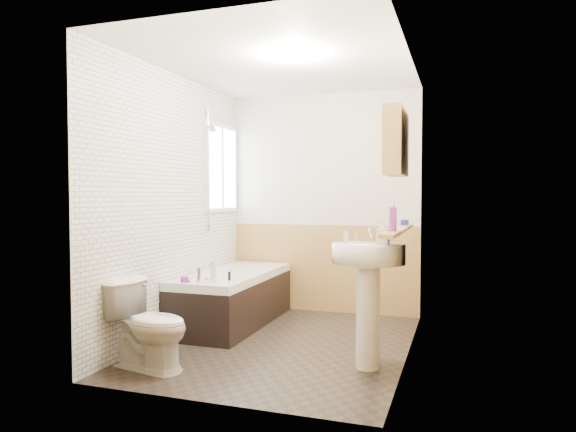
# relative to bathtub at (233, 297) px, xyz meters

# --- Properties ---
(floor) EXTENTS (2.80, 2.80, 0.00)m
(floor) POSITION_rel_bathtub_xyz_m (0.73, -0.52, -0.29)
(floor) COLOR black
(floor) RESTS_ON ground
(ceiling) EXTENTS (2.80, 2.80, 0.00)m
(ceiling) POSITION_rel_bathtub_xyz_m (0.73, -0.52, 2.21)
(ceiling) COLOR white
(ceiling) RESTS_ON ground
(wall_back) EXTENTS (2.20, 0.02, 2.50)m
(wall_back) POSITION_rel_bathtub_xyz_m (0.73, 0.89, 0.96)
(wall_back) COLOR beige
(wall_back) RESTS_ON ground
(wall_front) EXTENTS (2.20, 0.02, 2.50)m
(wall_front) POSITION_rel_bathtub_xyz_m (0.73, -1.93, 0.96)
(wall_front) COLOR beige
(wall_front) RESTS_ON ground
(wall_left) EXTENTS (0.02, 2.80, 2.50)m
(wall_left) POSITION_rel_bathtub_xyz_m (-0.38, -0.52, 0.96)
(wall_left) COLOR beige
(wall_left) RESTS_ON ground
(wall_right) EXTENTS (0.02, 2.80, 2.50)m
(wall_right) POSITION_rel_bathtub_xyz_m (1.84, -0.52, 0.96)
(wall_right) COLOR beige
(wall_right) RESTS_ON ground
(wainscot_right) EXTENTS (0.01, 2.80, 1.00)m
(wainscot_right) POSITION_rel_bathtub_xyz_m (1.82, -0.52, 0.21)
(wainscot_right) COLOR tan
(wainscot_right) RESTS_ON wall_right
(wainscot_front) EXTENTS (2.20, 0.01, 1.00)m
(wainscot_front) POSITION_rel_bathtub_xyz_m (0.73, -1.91, 0.21)
(wainscot_front) COLOR tan
(wainscot_front) RESTS_ON wall_front
(wainscot_back) EXTENTS (2.20, 0.01, 1.00)m
(wainscot_back) POSITION_rel_bathtub_xyz_m (0.73, 0.87, 0.21)
(wainscot_back) COLOR tan
(wainscot_back) RESTS_ON wall_back
(tile_cladding_left) EXTENTS (0.01, 2.80, 2.50)m
(tile_cladding_left) POSITION_rel_bathtub_xyz_m (-0.36, -0.52, 0.96)
(tile_cladding_left) COLOR white
(tile_cladding_left) RESTS_ON wall_left
(tile_return_back) EXTENTS (0.75, 0.01, 1.50)m
(tile_return_back) POSITION_rel_bathtub_xyz_m (0.00, 0.87, 1.46)
(tile_return_back) COLOR white
(tile_return_back) RESTS_ON wall_back
(window) EXTENTS (0.03, 0.79, 0.99)m
(window) POSITION_rel_bathtub_xyz_m (-0.33, 0.43, 1.36)
(window) COLOR white
(window) RESTS_ON wall_left
(bathtub) EXTENTS (0.70, 1.66, 0.69)m
(bathtub) POSITION_rel_bathtub_xyz_m (0.00, 0.00, 0.00)
(bathtub) COLOR black
(bathtub) RESTS_ON floor
(shower_riser) EXTENTS (0.11, 0.09, 1.32)m
(shower_riser) POSITION_rel_bathtub_xyz_m (-0.31, 0.07, 1.43)
(shower_riser) COLOR silver
(shower_riser) RESTS_ON wall_left
(toilet) EXTENTS (0.75, 0.51, 0.68)m
(toilet) POSITION_rel_bathtub_xyz_m (-0.03, -1.48, 0.05)
(toilet) COLOR white
(toilet) RESTS_ON floor
(sink) EXTENTS (0.57, 0.46, 1.09)m
(sink) POSITION_rel_bathtub_xyz_m (1.57, -0.92, 0.40)
(sink) COLOR white
(sink) RESTS_ON floor
(pine_shelf) EXTENTS (0.10, 1.48, 0.03)m
(pine_shelf) POSITION_rel_bathtub_xyz_m (1.77, -0.68, 0.78)
(pine_shelf) COLOR tan
(pine_shelf) RESTS_ON wall_right
(medicine_cabinet) EXTENTS (0.15, 0.59, 0.53)m
(medicine_cabinet) POSITION_rel_bathtub_xyz_m (1.74, -0.68, 1.48)
(medicine_cabinet) COLOR tan
(medicine_cabinet) RESTS_ON wall_right
(foam_can) EXTENTS (0.06, 0.06, 0.18)m
(foam_can) POSITION_rel_bathtub_xyz_m (1.77, -1.05, 0.88)
(foam_can) COLOR purple
(foam_can) RESTS_ON pine_shelf
(green_bottle) EXTENTS (0.05, 0.05, 0.22)m
(green_bottle) POSITION_rel_bathtub_xyz_m (1.77, -0.99, 0.90)
(green_bottle) COLOR navy
(green_bottle) RESTS_ON pine_shelf
(black_jar) EXTENTS (0.08, 0.08, 0.05)m
(black_jar) POSITION_rel_bathtub_xyz_m (1.77, -0.23, 0.82)
(black_jar) COLOR navy
(black_jar) RESTS_ON pine_shelf
(soap_bottle) EXTENTS (0.11, 0.20, 0.09)m
(soap_bottle) POSITION_rel_bathtub_xyz_m (1.69, -0.97, 0.73)
(soap_bottle) COLOR silver
(soap_bottle) RESTS_ON sink
(clear_bottle) EXTENTS (0.04, 0.04, 0.10)m
(clear_bottle) POSITION_rel_bathtub_xyz_m (1.41, -0.99, 0.73)
(clear_bottle) COLOR silver
(clear_bottle) RESTS_ON sink
(blue_gel) EXTENTS (0.05, 0.04, 0.18)m
(blue_gel) POSITION_rel_bathtub_xyz_m (0.10, -0.65, 0.35)
(blue_gel) COLOR silver
(blue_gel) RESTS_ON bathtub
(cream_jar) EXTENTS (0.10, 0.10, 0.05)m
(cream_jar) POSITION_rel_bathtub_xyz_m (-0.15, -0.73, 0.29)
(cream_jar) COLOR purple
(cream_jar) RESTS_ON bathtub
(orange_bottle) EXTENTS (0.03, 0.03, 0.08)m
(orange_bottle) POSITION_rel_bathtub_xyz_m (0.20, -0.51, 0.30)
(orange_bottle) COLOR black
(orange_bottle) RESTS_ON bathtub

